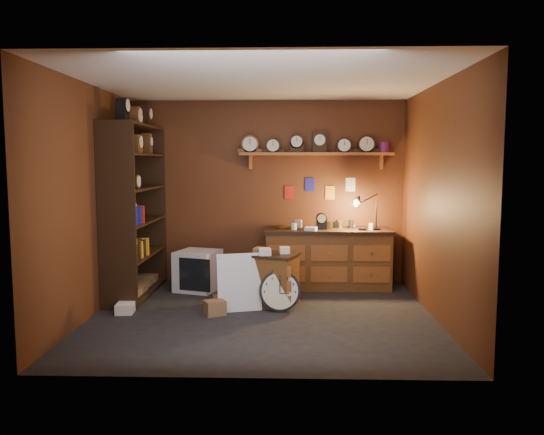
{
  "coord_description": "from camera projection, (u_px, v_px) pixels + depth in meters",
  "views": [
    {
      "loc": [
        0.29,
        -6.07,
        1.8
      ],
      "look_at": [
        0.1,
        0.35,
        1.13
      ],
      "focal_mm": 35.0,
      "sensor_mm": 36.0,
      "label": 1
    }
  ],
  "objects": [
    {
      "name": "floor",
      "position": [
        262.0,
        316.0,
        6.23
      ],
      "size": [
        4.0,
        4.0,
        0.0
      ],
      "primitive_type": "plane",
      "color": "black",
      "rests_on": "ground"
    },
    {
      "name": "room_shell",
      "position": [
        266.0,
        169.0,
        6.16
      ],
      "size": [
        4.02,
        3.62,
        2.71
      ],
      "color": "#562B14",
      "rests_on": "ground"
    },
    {
      "name": "shelving_unit",
      "position": [
        133.0,
        203.0,
        7.12
      ],
      "size": [
        0.47,
        1.6,
        2.58
      ],
      "color": "black",
      "rests_on": "ground"
    },
    {
      "name": "workbench",
      "position": [
        328.0,
        255.0,
        7.62
      ],
      "size": [
        1.82,
        0.66,
        1.36
      ],
      "color": "brown",
      "rests_on": "ground"
    },
    {
      "name": "low_cabinet",
      "position": [
        273.0,
        277.0,
        6.67
      ],
      "size": [
        0.72,
        0.67,
        0.75
      ],
      "rotation": [
        0.0,
        0.0,
        -0.37
      ],
      "color": "brown",
      "rests_on": "ground"
    },
    {
      "name": "big_round_clock",
      "position": [
        280.0,
        291.0,
        6.42
      ],
      "size": [
        0.5,
        0.17,
        0.5
      ],
      "color": "black",
      "rests_on": "ground"
    },
    {
      "name": "white_panel",
      "position": [
        239.0,
        310.0,
        6.48
      ],
      "size": [
        0.56,
        0.28,
        0.71
      ],
      "primitive_type": "cube",
      "rotation": [
        -0.17,
        0.0,
        0.27
      ],
      "color": "silver",
      "rests_on": "ground"
    },
    {
      "name": "mini_fridge",
      "position": [
        198.0,
        271.0,
        7.46
      ],
      "size": [
        0.68,
        0.7,
        0.56
      ],
      "rotation": [
        0.0,
        0.0,
        -0.31
      ],
      "color": "silver",
      "rests_on": "ground"
    },
    {
      "name": "floor_box_a",
      "position": [
        223.0,
        301.0,
        6.61
      ],
      "size": [
        0.26,
        0.23,
        0.14
      ],
      "primitive_type": "cube",
      "rotation": [
        0.0,
        0.0,
        0.16
      ],
      "color": "olive",
      "rests_on": "ground"
    },
    {
      "name": "floor_box_b",
      "position": [
        125.0,
        308.0,
        6.34
      ],
      "size": [
        0.22,
        0.26,
        0.12
      ],
      "primitive_type": "cube",
      "rotation": [
        0.0,
        0.0,
        0.08
      ],
      "color": "white",
      "rests_on": "ground"
    },
    {
      "name": "floor_box_c",
      "position": [
        215.0,
        308.0,
        6.27
      ],
      "size": [
        0.29,
        0.28,
        0.17
      ],
      "primitive_type": "cube",
      "rotation": [
        0.0,
        0.0,
        0.49
      ],
      "color": "olive",
      "rests_on": "ground"
    }
  ]
}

